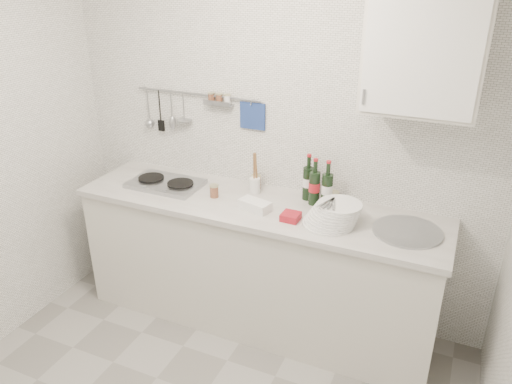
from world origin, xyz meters
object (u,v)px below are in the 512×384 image
plate_stack_sink (334,214)px  wine_bottles (317,181)px  wall_cabinet (426,46)px  plate_stack_hob (170,184)px  utensil_crock (255,183)px

plate_stack_sink → wine_bottles: wine_bottles is taller
wine_bottles → plate_stack_sink: bearing=-51.3°
wall_cabinet → wine_bottles: wall_cabinet is taller
plate_stack_hob → wine_bottles: (1.01, 0.15, 0.14)m
plate_stack_hob → utensil_crock: bearing=13.1°
wine_bottles → utensil_crock: bearing=-177.5°
plate_stack_hob → wine_bottles: wine_bottles is taller
wall_cabinet → plate_stack_hob: (-1.57, -0.12, -1.02)m
plate_stack_hob → plate_stack_sink: bearing=-3.5°
wall_cabinet → plate_stack_hob: size_ratio=2.96×
wall_cabinet → plate_stack_sink: 1.05m
wine_bottles → utensil_crock: 0.43m
wall_cabinet → utensil_crock: size_ratio=2.36×
plate_stack_sink → utensil_crock: size_ratio=1.15×
wall_cabinet → utensil_crock: 1.37m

